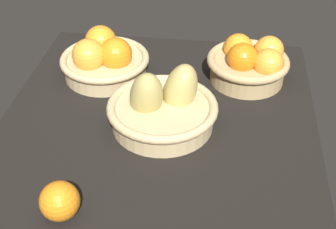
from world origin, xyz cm
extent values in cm
cube|color=black|center=(0.00, 0.00, 1.50)|extent=(84.00, 72.00, 3.00)
cylinder|color=tan|center=(-20.06, -16.47, 5.39)|extent=(21.10, 21.10, 4.78)
torus|color=tan|center=(-20.06, -16.47, 7.78)|extent=(22.93, 22.93, 1.83)
sphere|color=orange|center=(-19.06, -13.20, 10.03)|extent=(8.38, 8.38, 8.38)
sphere|color=#F49E33|center=(-17.25, -19.69, 10.18)|extent=(8.38, 8.38, 8.38)
sphere|color=orange|center=(-25.24, -18.60, 9.91)|extent=(8.38, 8.38, 8.38)
cylinder|color=tan|center=(-1.06, 1.20, 5.49)|extent=(22.73, 22.73, 4.99)
torus|color=tan|center=(-1.06, 1.20, 7.99)|extent=(24.72, 24.72, 1.99)
ellipsoid|color=tan|center=(-5.15, 4.63, 9.90)|extent=(11.83, 12.91, 14.44)
ellipsoid|color=tan|center=(-1.34, -2.37, 10.26)|extent=(12.43, 11.63, 13.97)
cylinder|color=tan|center=(-22.54, 19.96, 5.79)|extent=(18.70, 18.70, 5.59)
torus|color=tan|center=(-22.54, 19.96, 8.59)|extent=(20.83, 20.83, 2.13)
sphere|color=orange|center=(-26.22, 17.31, 9.99)|extent=(7.47, 7.47, 7.47)
sphere|color=orange|center=(-20.30, 18.35, 10.61)|extent=(7.47, 7.47, 7.47)
sphere|color=#F49E33|center=(-19.50, 24.74, 9.99)|extent=(7.47, 7.47, 7.47)
sphere|color=#F49E33|center=(-25.34, 25.04, 10.33)|extent=(7.47, 7.47, 7.47)
sphere|color=orange|center=(27.54, -13.16, 6.65)|extent=(7.29, 7.29, 7.29)
camera|label=1|loc=(81.55, 13.35, 69.06)|focal=50.21mm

